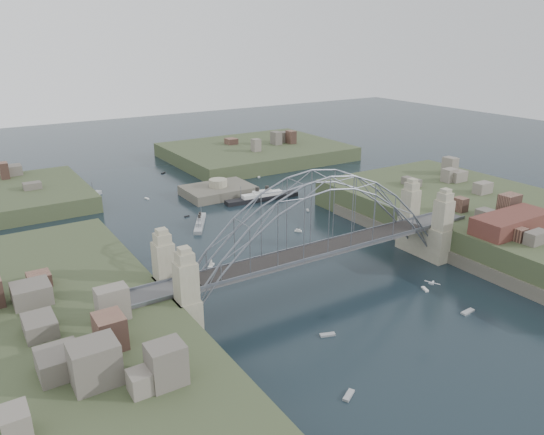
{
  "coord_description": "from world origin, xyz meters",
  "views": [
    {
      "loc": [
        -61.25,
        -78.68,
        50.57
      ],
      "look_at": [
        0.0,
        18.0,
        10.0
      ],
      "focal_mm": 34.49,
      "sensor_mm": 36.0,
      "label": 1
    }
  ],
  "objects": [
    {
      "name": "ground",
      "position": [
        0.0,
        0.0,
        0.0
      ],
      "size": [
        500.0,
        500.0,
        0.0
      ],
      "primitive_type": "plane",
      "color": "black",
      "rests_on": "ground"
    },
    {
      "name": "bridge",
      "position": [
        0.0,
        0.0,
        12.32
      ],
      "size": [
        84.0,
        13.8,
        24.6
      ],
      "color": "#4B4B4D",
      "rests_on": "ground"
    },
    {
      "name": "shore_west",
      "position": [
        -57.32,
        0.0,
        1.97
      ],
      "size": [
        50.5,
        90.0,
        12.0
      ],
      "color": "#364125",
      "rests_on": "ground"
    },
    {
      "name": "shore_east",
      "position": [
        57.32,
        0.0,
        1.97
      ],
      "size": [
        50.5,
        90.0,
        12.0
      ],
      "color": "#364125",
      "rests_on": "ground"
    },
    {
      "name": "headland_ne",
      "position": [
        50.0,
        110.0,
        0.75
      ],
      "size": [
        70.0,
        55.0,
        9.5
      ],
      "primitive_type": "cube",
      "color": "#364125",
      "rests_on": "ground"
    },
    {
      "name": "fort_island",
      "position": [
        12.0,
        70.0,
        -0.34
      ],
      "size": [
        22.0,
        16.0,
        9.4
      ],
      "color": "#4F4B3F",
      "rests_on": "ground"
    },
    {
      "name": "wharf_shed",
      "position": [
        44.0,
        -14.0,
        10.0
      ],
      "size": [
        20.0,
        8.0,
        4.0
      ],
      "primitive_type": "cube",
      "color": "#592D26",
      "rests_on": "shore_east"
    },
    {
      "name": "naval_cruiser_near",
      "position": [
        -5.22,
        47.22,
        0.72
      ],
      "size": [
        9.49,
        14.42,
        4.64
      ],
      "color": "#989CA0",
      "rests_on": "ground"
    },
    {
      "name": "naval_cruiser_far",
      "position": [
        -26.99,
        88.22,
        0.82
      ],
      "size": [
        13.85,
        11.01,
        5.28
      ],
      "color": "#989CA0",
      "rests_on": "ground"
    },
    {
      "name": "ocean_liner",
      "position": [
        21.35,
        57.58,
        0.95
      ],
      "size": [
        25.02,
        5.16,
        6.1
      ],
      "color": "black",
      "rests_on": "ground"
    },
    {
      "name": "aeroplane",
      "position": [
        8.53,
        -22.55,
        7.99
      ],
      "size": [
        1.61,
        2.72,
        0.42
      ],
      "color": "silver"
    },
    {
      "name": "small_boat_a",
      "position": [
        -14.66,
        20.94,
        0.87
      ],
      "size": [
        2.26,
        2.23,
        2.38
      ],
      "color": "white",
      "rests_on": "ground"
    },
    {
      "name": "small_boat_b",
      "position": [
        14.91,
        28.36,
        0.29
      ],
      "size": [
        1.72,
        1.87,
        1.43
      ],
      "color": "white",
      "rests_on": "ground"
    },
    {
      "name": "small_boat_c",
      "position": [
        -10.12,
        -16.32,
        0.15
      ],
      "size": [
        2.9,
        1.75,
        0.45
      ],
      "color": "white",
      "rests_on": "ground"
    },
    {
      "name": "small_boat_d",
      "position": [
        27.41,
        41.24,
        0.15
      ],
      "size": [
        1.54,
        2.12,
        0.45
      ],
      "color": "white",
      "rests_on": "ground"
    },
    {
      "name": "small_boat_e",
      "position": [
        -32.11,
        51.45,
        0.15
      ],
      "size": [
        2.37,
        3.17,
        0.45
      ],
      "color": "white",
      "rests_on": "ground"
    },
    {
      "name": "small_boat_f",
      "position": [
        -5.52,
        55.63,
        0.15
      ],
      "size": [
        1.61,
        0.79,
        0.45
      ],
      "color": "white",
      "rests_on": "ground"
    },
    {
      "name": "small_boat_g",
      "position": [
        17.59,
        -24.33,
        0.15
      ],
      "size": [
        3.15,
        1.21,
        0.45
      ],
      "color": "white",
      "rests_on": "ground"
    },
    {
      "name": "small_boat_h",
      "position": [
        -9.47,
        78.52,
        0.15
      ],
      "size": [
        1.07,
        1.97,
        0.45
      ],
      "color": "white",
      "rests_on": "ground"
    },
    {
      "name": "small_boat_i",
      "position": [
        25.92,
        13.68,
        0.29
      ],
      "size": [
        2.25,
        1.18,
        1.43
      ],
      "color": "white",
      "rests_on": "ground"
    },
    {
      "name": "small_boat_j",
      "position": [
        -17.62,
        -30.94,
        0.15
      ],
      "size": [
        2.84,
        2.15,
        0.45
      ],
      "color": "white",
      "rests_on": "ground"
    },
    {
      "name": "small_boat_k",
      "position": [
        7.03,
        106.61,
        0.15
      ],
      "size": [
        2.17,
        1.79,
        0.45
      ],
      "color": "white",
      "rests_on": "ground"
    },
    {
      "name": "small_boat_l",
      "position": [
        -40.23,
        33.85,
        0.15
      ],
      "size": [
        1.97,
        3.09,
        0.45
      ],
      "color": "white",
      "rests_on": "ground"
    },
    {
      "name": "small_boat_m",
      "position": [
        17.83,
        -13.45,
        0.15
      ],
      "size": [
        1.38,
        2.19,
        0.45
      ],
      "color": "white",
      "rests_on": "ground"
    },
    {
      "name": "small_boat_n",
      "position": [
        35.09,
        82.66,
        0.15
      ],
      "size": [
        1.8,
        2.64,
        0.45
      ],
      "color": "white",
      "rests_on": "ground"
    }
  ]
}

